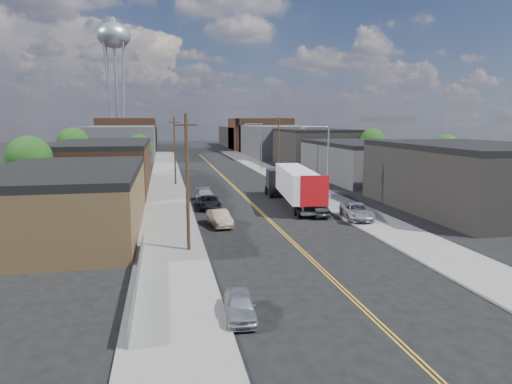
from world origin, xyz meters
name	(u,v)px	position (x,y,z in m)	size (l,w,h in m)	color
ground	(219,172)	(0.00, 60.00, 0.00)	(260.00, 260.00, 0.00)	black
centerline	(231,184)	(0.00, 45.00, 0.01)	(0.32, 120.00, 0.01)	gold
sidewalk_left	(167,185)	(-9.50, 45.00, 0.07)	(5.00, 140.00, 0.15)	slate
sidewalk_right	(291,181)	(9.50, 45.00, 0.07)	(5.00, 140.00, 0.15)	slate
warehouse_tan	(67,200)	(-18.00, 18.00, 2.80)	(12.00, 22.00, 5.60)	olive
warehouse_brown	(105,165)	(-18.00, 44.00, 3.30)	(12.00, 26.00, 6.60)	#4C2E1E
industrial_right_a	(468,177)	(21.99, 20.00, 3.55)	(14.00, 22.00, 7.10)	black
industrial_right_b	(364,160)	(22.00, 46.00, 3.05)	(14.00, 24.00, 6.10)	#3E3E41
industrial_right_c	(313,147)	(22.00, 72.00, 3.80)	(14.00, 22.00, 7.60)	black
skyline_left_a	(121,142)	(-20.00, 95.00, 4.00)	(16.00, 30.00, 8.00)	#3E3E41
skyline_right_a	(278,141)	(20.00, 95.00, 4.00)	(16.00, 30.00, 8.00)	#3E3E41
skyline_left_b	(129,135)	(-20.00, 120.00, 5.00)	(16.00, 26.00, 10.00)	#4C2E1E
skyline_right_b	(259,134)	(20.00, 120.00, 5.00)	(16.00, 26.00, 10.00)	#4C2E1E
skyline_left_c	(133,138)	(-20.00, 140.00, 3.50)	(16.00, 40.00, 7.00)	black
skyline_right_c	(247,137)	(20.00, 140.00, 3.50)	(16.00, 40.00, 7.00)	black
water_tower	(114,41)	(-22.00, 110.00, 30.65)	(9.00, 9.00, 36.90)	gray
streetlight_near	(325,159)	(7.60, 25.00, 5.33)	(3.39, 0.25, 9.00)	gray
streetlight_far	(259,143)	(7.60, 60.00, 5.33)	(3.39, 0.25, 9.00)	gray
utility_pole_left_near	(187,182)	(-8.20, 10.00, 5.14)	(1.60, 0.26, 10.00)	black
utility_pole_left_far	(175,150)	(-8.20, 45.00, 5.14)	(1.60, 0.26, 10.00)	black
utility_pole_right	(279,148)	(8.20, 48.00, 5.14)	(1.60, 0.26, 10.00)	black
chainlink_fence	(138,275)	(-11.50, 3.50, 0.66)	(0.05, 16.00, 1.22)	slate
tree_left_near	(30,161)	(-23.94, 30.00, 5.18)	(4.85, 4.76, 7.91)	black
tree_left_mid	(74,145)	(-23.94, 55.00, 5.48)	(5.10, 5.04, 8.37)	black
tree_left_far	(140,148)	(-13.94, 62.00, 4.57)	(4.35, 4.20, 6.97)	black
tree_right_near	(447,153)	(30.06, 36.00, 4.87)	(4.60, 4.48, 7.44)	black
tree_right_far	(372,143)	(30.06, 60.00, 5.18)	(4.85, 4.76, 7.91)	black
semi_truck	(291,183)	(4.31, 26.62, 2.45)	(4.22, 16.66, 4.30)	silver
car_left_a	(240,306)	(-6.40, -2.00, 0.63)	(1.50, 3.73, 1.27)	#A7AAAD
car_left_b	(220,218)	(-5.00, 17.65, 0.73)	(1.55, 4.44, 1.46)	#8E715D
car_left_c	(209,202)	(-5.10, 26.00, 0.69)	(2.30, 4.99, 1.39)	black
car_left_d	(205,196)	(-5.18, 30.20, 0.74)	(2.07, 5.08, 1.47)	#B2B6B7
car_right_oncoming	(317,210)	(5.00, 19.76, 0.64)	(1.36, 3.91, 1.29)	black
car_right_lot_a	(357,211)	(8.20, 17.32, 0.90)	(2.48, 5.37, 1.49)	#AFB1B5
car_right_lot_b	(316,191)	(8.50, 30.19, 0.84)	(1.92, 4.72, 1.37)	silver
car_right_lot_c	(293,181)	(8.41, 40.02, 0.89)	(1.74, 4.33, 1.47)	black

